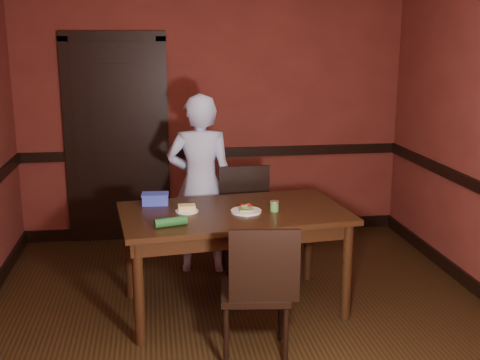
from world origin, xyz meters
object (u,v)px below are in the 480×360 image
object	(u,v)px
chair_near	(255,289)
sauce_jar	(274,206)
sandwich_plate	(246,210)
chair_far	(248,225)
cheese_saucer	(187,209)
dining_table	(234,260)
person	(200,184)
food_tub	(155,199)

from	to	relation	value
chair_near	sauce_jar	bearing A→B (deg)	-104.35
chair_near	sandwich_plate	world-z (taller)	chair_near
chair_far	sauce_jar	size ratio (longest dim) A/B	12.02
sandwich_plate	cheese_saucer	world-z (taller)	sandwich_plate
chair_far	cheese_saucer	distance (m)	0.86
dining_table	sauce_jar	size ratio (longest dim) A/B	21.06
sauce_jar	person	bearing A→B (deg)	118.42
chair_far	person	bearing A→B (deg)	147.66
dining_table	person	bearing A→B (deg)	96.19
sauce_jar	dining_table	bearing A→B (deg)	167.93
chair_far	sandwich_plate	world-z (taller)	chair_far
dining_table	sauce_jar	world-z (taller)	sauce_jar
person	cheese_saucer	bearing A→B (deg)	84.89
sandwich_plate	cheese_saucer	distance (m)	0.45
food_tub	person	bearing A→B (deg)	58.17
food_tub	chair_near	bearing A→B (deg)	-54.58
chair_near	person	xyz separation A→B (m)	(-0.23, 1.58, 0.33)
chair_far	chair_near	xyz separation A→B (m)	(-0.17, -1.31, -0.01)
chair_far	cheese_saucer	size ratio (longest dim) A/B	5.63
chair_near	sandwich_plate	bearing A→B (deg)	-86.82
dining_table	person	size ratio (longest dim) A/B	1.06
sauce_jar	cheese_saucer	distance (m)	0.67
cheese_saucer	chair_far	bearing A→B (deg)	44.90
chair_far	food_tub	bearing A→B (deg)	-157.33
sandwich_plate	food_tub	bearing A→B (deg)	154.61
dining_table	sauce_jar	bearing A→B (deg)	-18.39
chair_far	sandwich_plate	size ratio (longest dim) A/B	4.21
chair_far	chair_near	size ratio (longest dim) A/B	1.03
food_tub	chair_far	bearing A→B (deg)	24.71
person	sauce_jar	bearing A→B (deg)	124.96
chair_near	sauce_jar	size ratio (longest dim) A/B	11.70
dining_table	cheese_saucer	size ratio (longest dim) A/B	9.85
chair_far	food_tub	size ratio (longest dim) A/B	4.44
cheese_saucer	dining_table	bearing A→B (deg)	-2.89
dining_table	food_tub	distance (m)	0.79
chair_far	person	world-z (taller)	person
chair_near	person	bearing A→B (deg)	-74.65
cheese_saucer	food_tub	world-z (taller)	food_tub
cheese_saucer	chair_near	bearing A→B (deg)	-62.17
sandwich_plate	dining_table	bearing A→B (deg)	147.41
food_tub	cheese_saucer	bearing A→B (deg)	-43.50
chair_far	sandwich_plate	xyz separation A→B (m)	(-0.12, -0.64, 0.33)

